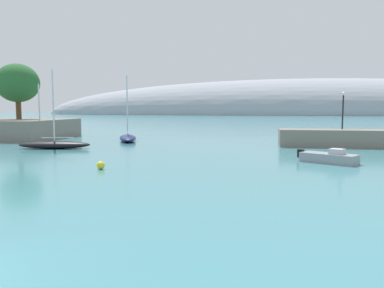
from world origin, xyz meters
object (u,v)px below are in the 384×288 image
at_px(sailboat_navy_mid_mooring, 128,137).
at_px(sailboat_red_outer_mooring, 40,135).
at_px(motorboat_grey_foreground, 329,158).
at_px(harbor_lamp_post, 343,106).
at_px(sailboat_black_near_shore, 55,144).
at_px(tree_clump_shore, 17,83).
at_px(mooring_buoy_yellow, 101,165).

relative_size(sailboat_navy_mid_mooring, sailboat_red_outer_mooring, 1.02).
relative_size(motorboat_grey_foreground, harbor_lamp_post, 1.09).
bearing_deg(sailboat_black_near_shore, harbor_lamp_post, -177.14).
distance_m(sailboat_navy_mid_mooring, harbor_lamp_post, 25.32).
xyz_separation_m(sailboat_navy_mid_mooring, motorboat_grey_foreground, (21.61, -14.76, -0.05)).
bearing_deg(sailboat_black_near_shore, motorboat_grey_foreground, 155.55).
distance_m(sailboat_black_near_shore, sailboat_red_outer_mooring, 12.49).
distance_m(tree_clump_shore, sailboat_navy_mid_mooring, 18.02).
height_order(sailboat_navy_mid_mooring, motorboat_grey_foreground, sailboat_navy_mid_mooring).
xyz_separation_m(sailboat_black_near_shore, mooring_buoy_yellow, (10.19, -11.19, -0.17)).
xyz_separation_m(sailboat_navy_mid_mooring, harbor_lamp_post, (24.99, -1.23, 3.87)).
xyz_separation_m(mooring_buoy_yellow, harbor_lamp_post, (18.96, 19.64, 4.05)).
relative_size(sailboat_navy_mid_mooring, motorboat_grey_foreground, 1.86).
xyz_separation_m(tree_clump_shore, sailboat_black_near_shore, (12.32, -11.60, -7.04)).
bearing_deg(sailboat_black_near_shore, sailboat_navy_mid_mooring, -126.59).
bearing_deg(harbor_lamp_post, sailboat_red_outer_mooring, 178.09).
xyz_separation_m(tree_clump_shore, sailboat_navy_mid_mooring, (16.48, -1.93, -7.03)).
height_order(tree_clump_shore, harbor_lamp_post, tree_clump_shore).
xyz_separation_m(sailboat_red_outer_mooring, mooring_buoy_yellow, (18.09, -20.87, -0.28)).
height_order(motorboat_grey_foreground, harbor_lamp_post, harbor_lamp_post).
height_order(motorboat_grey_foreground, mooring_buoy_yellow, motorboat_grey_foreground).
bearing_deg(harbor_lamp_post, sailboat_navy_mid_mooring, 177.18).
height_order(sailboat_black_near_shore, mooring_buoy_yellow, sailboat_black_near_shore).
bearing_deg(motorboat_grey_foreground, sailboat_navy_mid_mooring, 177.02).
bearing_deg(tree_clump_shore, harbor_lamp_post, -4.36).
xyz_separation_m(tree_clump_shore, mooring_buoy_yellow, (22.51, -22.80, -7.21)).
bearing_deg(tree_clump_shore, motorboat_grey_foreground, -23.65).
xyz_separation_m(sailboat_black_near_shore, sailboat_navy_mid_mooring, (4.16, 9.67, 0.01)).
bearing_deg(mooring_buoy_yellow, sailboat_black_near_shore, 132.32).
distance_m(tree_clump_shore, sailboat_black_near_shore, 18.33).
xyz_separation_m(tree_clump_shore, motorboat_grey_foreground, (38.09, -16.69, -7.08)).
height_order(sailboat_navy_mid_mooring, sailboat_red_outer_mooring, sailboat_navy_mid_mooring).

